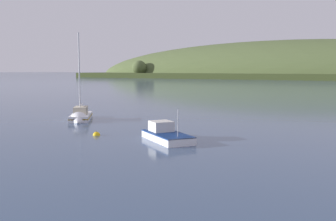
{
  "coord_description": "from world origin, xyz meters",
  "views": [
    {
      "loc": [
        19.28,
        -4.75,
        6.28
      ],
      "look_at": [
        -1.43,
        36.51,
        1.45
      ],
      "focal_mm": 42.09,
      "sensor_mm": 36.0,
      "label": 1
    }
  ],
  "objects": [
    {
      "name": "mooring_buoy_foreground",
      "position": [
        -3.53,
        25.42,
        0.0
      ],
      "size": [
        0.69,
        0.69,
        0.77
      ],
      "color": "yellow",
      "rests_on": "ground"
    },
    {
      "name": "sailboat_near_mooring",
      "position": [
        -12.06,
        33.51,
        0.35
      ],
      "size": [
        5.99,
        7.49,
        11.68
      ],
      "rotation": [
        0.0,
        0.0,
        5.29
      ],
      "color": "white",
      "rests_on": "ground"
    },
    {
      "name": "far_shoreline_hill",
      "position": [
        -29.69,
        278.33,
        0.15
      ],
      "size": [
        412.37,
        116.31,
        53.4
      ],
      "rotation": [
        0.0,
        0.0,
        -0.08
      ],
      "color": "#35401E",
      "rests_on": "ground"
    },
    {
      "name": "fishing_boat_moored",
      "position": [
        3.28,
        26.31,
        0.3
      ],
      "size": [
        6.53,
        5.9,
        3.98
      ],
      "rotation": [
        0.0,
        0.0,
        2.47
      ],
      "color": "white",
      "rests_on": "ground"
    }
  ]
}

